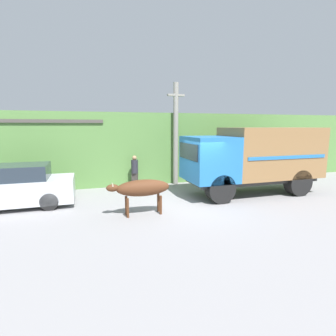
{
  "coord_description": "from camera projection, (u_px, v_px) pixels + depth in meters",
  "views": [
    {
      "loc": [
        -3.89,
        -9.48,
        3.1
      ],
      "look_at": [
        -0.9,
        -0.02,
        1.51
      ],
      "focal_mm": 28.0,
      "sensor_mm": 36.0,
      "label": 1
    }
  ],
  "objects": [
    {
      "name": "parked_suv",
      "position": [
        11.0,
        187.0,
        9.97
      ],
      "size": [
        4.57,
        1.79,
        1.65
      ],
      "rotation": [
        0.0,
        0.0,
        0.05
      ],
      "color": "silver",
      "rests_on": "ground_plane"
    },
    {
      "name": "ground_plane",
      "position": [
        189.0,
        204.0,
        10.57
      ],
      "size": [
        60.0,
        60.0,
        0.0
      ],
      "primitive_type": "plane",
      "color": "gray"
    },
    {
      "name": "building_backdrop",
      "position": [
        36.0,
        154.0,
        13.3
      ],
      "size": [
        6.57,
        2.7,
        3.41
      ],
      "color": "#99ADB7",
      "rests_on": "ground_plane"
    },
    {
      "name": "utility_pole",
      "position": [
        176.0,
        133.0,
        13.77
      ],
      "size": [
        0.9,
        0.26,
        5.32
      ],
      "color": "gray",
      "rests_on": "ground_plane"
    },
    {
      "name": "pedestrian_on_hill",
      "position": [
        135.0,
        170.0,
        13.15
      ],
      "size": [
        0.46,
        0.46,
        1.65
      ],
      "rotation": [
        0.0,
        0.0,
        2.65
      ],
      "color": "#38332D",
      "rests_on": "ground_plane"
    },
    {
      "name": "brown_cow",
      "position": [
        142.0,
        188.0,
        9.14
      ],
      "size": [
        2.22,
        0.59,
        1.26
      ],
      "rotation": [
        0.0,
        0.0,
        -0.16
      ],
      "color": "#512D19",
      "rests_on": "ground_plane"
    },
    {
      "name": "cargo_truck",
      "position": [
        255.0,
        156.0,
        11.93
      ],
      "size": [
        6.33,
        2.33,
        3.04
      ],
      "rotation": [
        0.0,
        0.0,
        -0.01
      ],
      "color": "#2D2D2D",
      "rests_on": "ground_plane"
    },
    {
      "name": "hillside_embankment",
      "position": [
        148.0,
        145.0,
        17.06
      ],
      "size": [
        32.0,
        6.6,
        3.8
      ],
      "color": "#568442",
      "rests_on": "ground_plane"
    }
  ]
}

